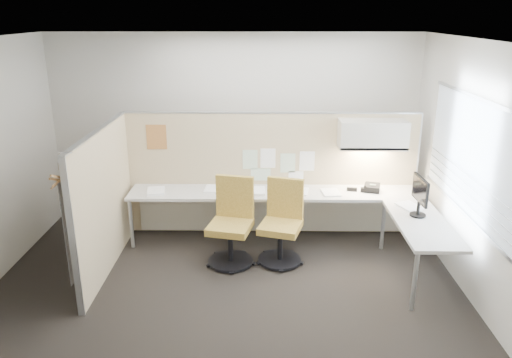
{
  "coord_description": "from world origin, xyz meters",
  "views": [
    {
      "loc": [
        0.42,
        -5.15,
        3.08
      ],
      "look_at": [
        0.34,
        0.8,
        1.07
      ],
      "focal_mm": 35.0,
      "sensor_mm": 36.0,
      "label": 1
    }
  ],
  "objects_px": {
    "desk": "(300,204)",
    "chair_left": "(232,224)",
    "chair_right": "(282,225)",
    "monitor": "(420,194)",
    "phone": "(372,188)"
  },
  "relations": [
    {
      "from": "chair_right",
      "to": "monitor",
      "type": "bearing_deg",
      "value": 7.45
    },
    {
      "from": "desk",
      "to": "monitor",
      "type": "relative_size",
      "value": 8.24
    },
    {
      "from": "monitor",
      "to": "phone",
      "type": "xyz_separation_m",
      "value": [
        -0.38,
        0.86,
        -0.23
      ]
    },
    {
      "from": "desk",
      "to": "monitor",
      "type": "height_order",
      "value": "monitor"
    },
    {
      "from": "phone",
      "to": "chair_right",
      "type": "bearing_deg",
      "value": -138.14
    },
    {
      "from": "chair_right",
      "to": "monitor",
      "type": "height_order",
      "value": "monitor"
    },
    {
      "from": "desk",
      "to": "chair_left",
      "type": "height_order",
      "value": "chair_left"
    },
    {
      "from": "chair_left",
      "to": "desk",
      "type": "bearing_deg",
      "value": 40.68
    },
    {
      "from": "desk",
      "to": "chair_left",
      "type": "relative_size",
      "value": 3.66
    },
    {
      "from": "chair_right",
      "to": "phone",
      "type": "xyz_separation_m",
      "value": [
        1.25,
        0.6,
        0.29
      ]
    },
    {
      "from": "chair_left",
      "to": "chair_right",
      "type": "height_order",
      "value": "chair_left"
    },
    {
      "from": "desk",
      "to": "chair_right",
      "type": "bearing_deg",
      "value": -120.45
    },
    {
      "from": "chair_left",
      "to": "chair_right",
      "type": "bearing_deg",
      "value": 16.34
    },
    {
      "from": "monitor",
      "to": "phone",
      "type": "height_order",
      "value": "monitor"
    },
    {
      "from": "desk",
      "to": "chair_right",
      "type": "relative_size",
      "value": 3.8
    }
  ]
}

